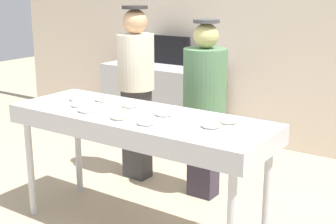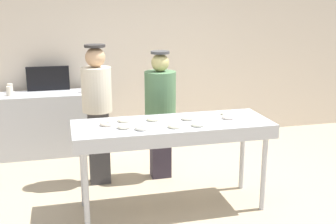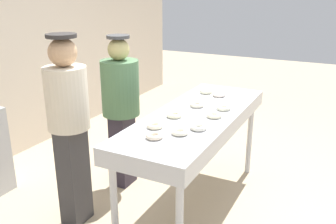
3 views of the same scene
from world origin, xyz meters
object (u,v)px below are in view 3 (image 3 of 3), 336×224
Objects in this scene: sugar_donut_2 at (155,126)px; sugar_donut_6 at (224,108)px; sugar_donut_1 at (174,115)px; sugar_donut_4 at (154,136)px; sugar_donut_5 at (180,132)px; sugar_donut_7 at (219,95)px; sugar_donut_3 at (214,115)px; fryer_conveyor at (196,122)px; sugar_donut_9 at (197,105)px; worker_assistant at (121,102)px; sugar_donut_8 at (198,127)px; worker_baker at (69,120)px; sugar_donut_0 at (206,92)px.

sugar_donut_6 is (0.68, -0.34, 0.00)m from sugar_donut_2.
sugar_donut_1 is 0.30m from sugar_donut_2.
sugar_donut_6 is at bearing -15.24° from sugar_donut_4.
sugar_donut_7 is at bearing 3.96° from sugar_donut_5.
sugar_donut_2 and sugar_donut_3 have the same top height.
sugar_donut_9 is (0.18, 0.07, 0.10)m from fryer_conveyor.
sugar_donut_1 is at bearing 8.64° from sugar_donut_4.
sugar_donut_1 is 1.00× the size of sugar_donut_5.
sugar_donut_2 is 0.88m from worker_assistant.
sugar_donut_8 is 1.08m from worker_baker.
fryer_conveyor is at bearing 81.25° from sugar_donut_3.
sugar_donut_4 is at bearing -179.09° from sugar_donut_9.
sugar_donut_5 is at bearing -170.94° from fryer_conveyor.
sugar_donut_3 is 0.08× the size of worker_baker.
sugar_donut_0 is 1.32m from sugar_donut_4.
worker_baker is at bearing 128.80° from fryer_conveyor.
fryer_conveyor is 0.52m from sugar_donut_5.
sugar_donut_7 and sugar_donut_8 have the same top height.
sugar_donut_2 is 0.76m from sugar_donut_6.
fryer_conveyor is 0.21m from sugar_donut_9.
sugar_donut_0 and sugar_donut_7 have the same top height.
worker_assistant is at bearing 67.45° from sugar_donut_8.
worker_assistant is (-0.14, 1.03, -0.05)m from sugar_donut_6.
sugar_donut_5 is (-0.33, -0.21, 0.00)m from sugar_donut_1.
sugar_donut_2 and sugar_donut_6 have the same top height.
sugar_donut_6 is at bearing -8.15° from sugar_donut_5.
sugar_donut_3 is (-0.03, -0.18, 0.10)m from fryer_conveyor.
sugar_donut_7 is at bearing 9.82° from sugar_donut_8.
sugar_donut_2 and sugar_donut_9 have the same top height.
sugar_donut_4 and sugar_donut_8 have the same top height.
sugar_donut_5 is at bearing 150.28° from sugar_donut_8.
worker_assistant reaches higher than sugar_donut_1.
sugar_donut_4 is at bearing 164.76° from sugar_donut_6.
sugar_donut_2 is at bearing 110.68° from sugar_donut_8.
worker_assistant is (0.25, 0.72, -0.05)m from sugar_donut_1.
sugar_donut_3 is (0.15, -0.31, 0.00)m from sugar_donut_1.
sugar_donut_1 is 1.00× the size of sugar_donut_4.
sugar_donut_8 reaches higher than fryer_conveyor.
sugar_donut_8 and sugar_donut_9 have the same top height.
sugar_donut_1 is 0.76m from worker_assistant.
sugar_donut_0 is at bearing 37.74° from sugar_donut_6.
worker_assistant is at bearing 177.72° from worker_baker.
sugar_donut_2 is at bearing 51.72° from worker_assistant.
sugar_donut_5 is (-0.48, 0.10, 0.00)m from sugar_donut_3.
sugar_donut_4 is 1.08m from worker_assistant.
sugar_donut_9 is at bearing 97.88° from worker_assistant.
sugar_donut_5 is at bearing -168.30° from sugar_donut_0.
sugar_donut_1 and sugar_donut_7 have the same top height.
sugar_donut_8 is (-0.56, 0.01, 0.00)m from sugar_donut_6.
sugar_donut_5 and sugar_donut_6 have the same top height.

